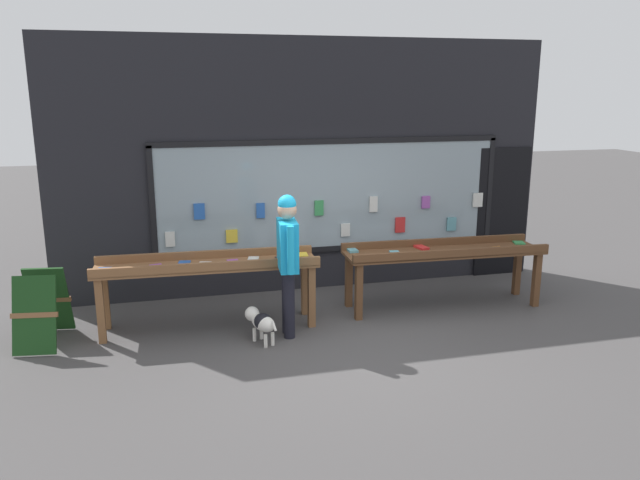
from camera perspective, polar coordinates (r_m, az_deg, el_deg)
name	(u,v)px	position (r m, az deg, el deg)	size (l,w,h in m)	color
ground_plane	(354,346)	(7.65, 3.12, -9.64)	(40.00, 40.00, 0.00)	#474444
shopfront_facade	(312,169)	(9.41, -0.78, 6.50)	(7.47, 0.29, 3.75)	black
display_table_left	(207,270)	(8.06, -10.26, -2.74)	(2.83, 0.76, 0.96)	brown
display_table_right	(444,256)	(8.89, 11.24, -1.42)	(2.83, 0.82, 0.92)	brown
person_browsing	(288,253)	(7.62, -2.97, -1.23)	(0.26, 0.69, 1.79)	black
small_dog	(261,321)	(7.68, -5.39, -7.42)	(0.37, 0.59, 0.40)	white
sandwich_board_sign	(42,307)	(8.26, -24.08, -5.62)	(0.61, 0.91, 0.89)	#193F19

